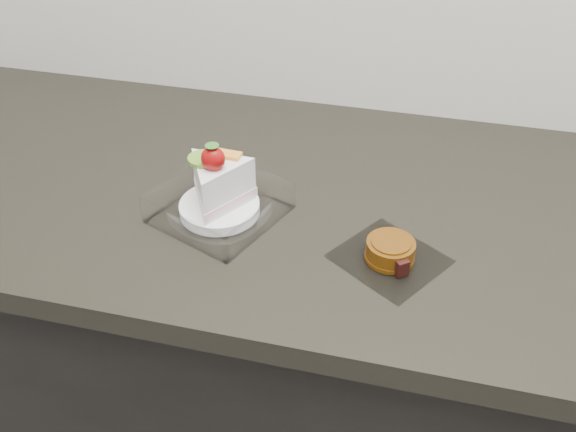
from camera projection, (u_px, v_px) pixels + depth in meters
The scene contains 3 objects.
counter at pixel (409, 392), 1.27m from camera, with size 2.04×0.64×0.90m.
cake_tray at pixel (219, 196), 0.97m from camera, with size 0.22×0.22×0.13m.
mooncake_wrap at pixel (390, 252), 0.90m from camera, with size 0.19×0.18×0.03m.
Camera 1 is at (-0.05, 0.86, 1.51)m, focal length 40.00 mm.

